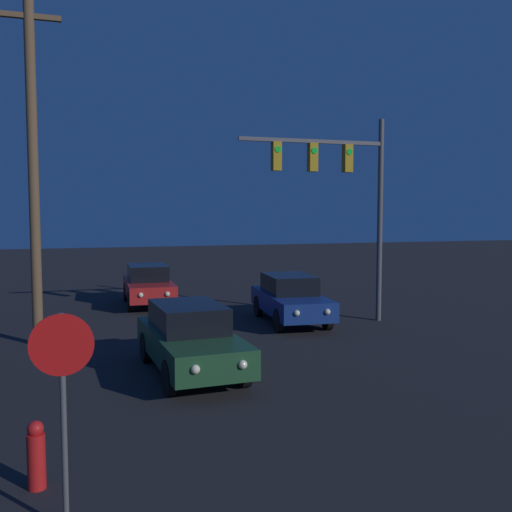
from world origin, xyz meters
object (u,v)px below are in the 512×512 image
car_far (148,284)px  stop_sign (63,380)px  car_near (190,338)px  fire_hydrant (36,455)px  utility_pole (33,160)px  car_mid (290,298)px  traffic_signal_mast (343,184)px

car_far → stop_sign: stop_sign is taller
car_far → car_near: bearing=90.2°
car_near → fire_hydrant: size_ratio=4.96×
stop_sign → utility_pole: utility_pole is taller
car_mid → fire_hydrant: bearing=57.5°
car_mid → stop_sign: (-6.94, -10.88, 0.96)m
car_near → car_mid: (4.33, 4.91, 0.00)m
car_near → fire_hydrant: car_near is taller
stop_sign → car_far: bearing=79.9°
fire_hydrant → car_near: bearing=58.0°
traffic_signal_mast → fire_hydrant: (-8.92, -9.13, -4.15)m
stop_sign → utility_pole: (-0.90, 9.97, 3.31)m
car_mid → fire_hydrant: size_ratio=4.99×
car_mid → fire_hydrant: car_mid is taller
car_mid → fire_hydrant: (-7.33, -9.71, -0.36)m
car_near → car_mid: same height
car_mid → traffic_signal_mast: bearing=164.4°
traffic_signal_mast → car_far: bearing=135.2°
utility_pole → car_mid: bearing=6.6°
car_far → utility_pole: (-3.74, -5.95, 4.28)m
traffic_signal_mast → stop_sign: 13.66m
car_far → traffic_signal_mast: size_ratio=0.68×
car_near → car_far: same height
traffic_signal_mast → car_near: bearing=-143.8°
traffic_signal_mast → utility_pole: (-9.42, -0.32, 0.49)m
car_far → traffic_signal_mast: traffic_signal_mast is taller
car_far → stop_sign: 16.21m
car_mid → traffic_signal_mast: size_ratio=0.69×
stop_sign → fire_hydrant: bearing=108.6°
car_near → traffic_signal_mast: (5.92, 4.33, 3.79)m
car_mid → car_far: bearing=-46.4°
utility_pole → car_near: bearing=-48.8°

